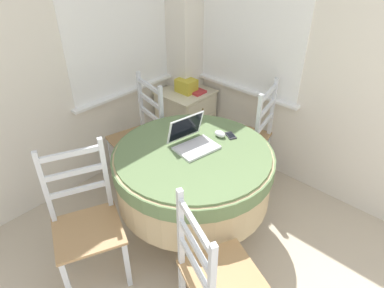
# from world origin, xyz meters

# --- Properties ---
(corner_room_shell) EXTENTS (4.33, 4.78, 2.55)m
(corner_room_shell) POSITION_xyz_m (1.19, 1.85, 1.28)
(corner_room_shell) COLOR silver
(corner_room_shell) RESTS_ON ground_plane
(round_dining_table) EXTENTS (1.18, 1.18, 0.75)m
(round_dining_table) POSITION_xyz_m (0.92, 1.74, 0.57)
(round_dining_table) COLOR #4C3D2D
(round_dining_table) RESTS_ON ground_plane
(laptop) EXTENTS (0.34, 0.32, 0.22)m
(laptop) POSITION_xyz_m (0.97, 1.78, 0.80)
(laptop) COLOR silver
(laptop) RESTS_ON round_dining_table
(computer_mouse) EXTENTS (0.06, 0.09, 0.05)m
(computer_mouse) POSITION_xyz_m (1.21, 1.72, 0.78)
(computer_mouse) COLOR white
(computer_mouse) RESTS_ON round_dining_table
(cell_phone) EXTENTS (0.10, 0.12, 0.01)m
(cell_phone) POSITION_xyz_m (1.27, 1.66, 0.76)
(cell_phone) COLOR #2D2D33
(cell_phone) RESTS_ON round_dining_table
(dining_chair_near_back_window) EXTENTS (0.50, 0.51, 1.00)m
(dining_chair_near_back_window) POSITION_xyz_m (1.08, 2.55, 0.46)
(dining_chair_near_back_window) COLOR #A87F51
(dining_chair_near_back_window) RESTS_ON ground_plane
(dining_chair_near_right_window) EXTENTS (0.52, 0.50, 1.00)m
(dining_chair_near_right_window) POSITION_xyz_m (1.76, 1.80, 0.46)
(dining_chair_near_right_window) COLOR #A87F51
(dining_chair_near_right_window) RESTS_ON ground_plane
(dining_chair_camera_near) EXTENTS (0.56, 0.57, 1.00)m
(dining_chair_camera_near) POSITION_xyz_m (0.40, 1.07, 0.46)
(dining_chair_camera_near) COLOR #A87F51
(dining_chair_camera_near) RESTS_ON ground_plane
(dining_chair_left_flank) EXTENTS (0.57, 0.56, 1.00)m
(dining_chair_left_flank) POSITION_xyz_m (0.13, 1.98, 0.46)
(dining_chair_left_flank) COLOR #A87F51
(dining_chair_left_flank) RESTS_ON ground_plane
(corner_cabinet) EXTENTS (0.50, 0.50, 0.66)m
(corner_cabinet) POSITION_xyz_m (1.79, 2.64, 0.33)
(corner_cabinet) COLOR beige
(corner_cabinet) RESTS_ON ground_plane
(storage_box) EXTENTS (0.16, 0.19, 0.14)m
(storage_box) POSITION_xyz_m (1.79, 2.62, 0.73)
(storage_box) COLOR gold
(storage_box) RESTS_ON corner_cabinet
(book_on_cabinet) EXTENTS (0.14, 0.26, 0.02)m
(book_on_cabinet) POSITION_xyz_m (1.84, 2.58, 0.67)
(book_on_cabinet) COLOR #BC3338
(book_on_cabinet) RESTS_ON corner_cabinet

